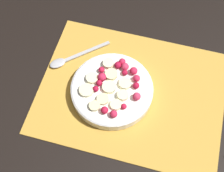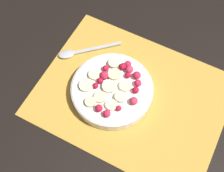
% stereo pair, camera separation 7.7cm
% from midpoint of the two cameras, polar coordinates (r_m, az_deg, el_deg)
% --- Properties ---
extents(ground_plane, '(3.00, 3.00, 0.00)m').
position_cam_midpoint_polar(ground_plane, '(0.80, 0.88, -1.45)').
color(ground_plane, black).
extents(placemat, '(0.47, 0.36, 0.01)m').
position_cam_midpoint_polar(placemat, '(0.80, 0.88, -1.36)').
color(placemat, gold).
rests_on(placemat, ground_plane).
extents(fruit_bowl, '(0.21, 0.21, 0.05)m').
position_cam_midpoint_polar(fruit_bowl, '(0.78, -2.79, -0.82)').
color(fruit_bowl, white).
rests_on(fruit_bowl, placemat).
extents(spoon, '(0.14, 0.13, 0.01)m').
position_cam_midpoint_polar(spoon, '(0.86, -10.63, 4.62)').
color(spoon, '#B2B2B7').
rests_on(spoon, placemat).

